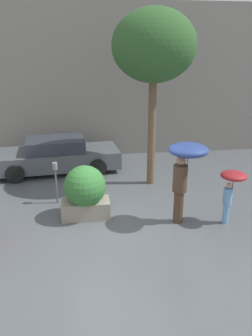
% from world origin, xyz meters
% --- Properties ---
extents(ground_plane, '(40.00, 40.00, 0.00)m').
position_xyz_m(ground_plane, '(0.00, 0.00, 0.00)').
color(ground_plane, '#51565B').
extents(building_facade, '(18.00, 0.30, 6.00)m').
position_xyz_m(building_facade, '(0.00, 6.50, 3.00)').
color(building_facade, gray).
rests_on(building_facade, ground).
extents(planter_box, '(1.26, 1.09, 1.42)m').
position_xyz_m(planter_box, '(-0.79, 0.82, 0.74)').
color(planter_box, gray).
rests_on(planter_box, ground).
extents(person_adult, '(0.97, 0.97, 2.11)m').
position_xyz_m(person_adult, '(1.65, 0.18, 1.61)').
color(person_adult, '#473323').
rests_on(person_adult, ground).
extents(person_child, '(0.64, 0.64, 1.39)m').
position_xyz_m(person_child, '(2.82, 0.03, 1.08)').
color(person_child, '#669ED1').
rests_on(person_child, ground).
extents(parked_car_near, '(4.65, 2.30, 1.22)m').
position_xyz_m(parked_car_near, '(-1.80, 4.58, 0.57)').
color(parked_car_near, '#4C5156').
rests_on(parked_car_near, ground).
extents(street_tree, '(2.50, 2.50, 5.38)m').
position_xyz_m(street_tree, '(1.38, 2.96, 4.28)').
color(street_tree, brown).
rests_on(street_tree, ground).
extents(parking_meter, '(0.14, 0.14, 1.24)m').
position_xyz_m(parking_meter, '(-1.60, 1.77, 0.89)').
color(parking_meter, '#595B60').
rests_on(parking_meter, ground).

